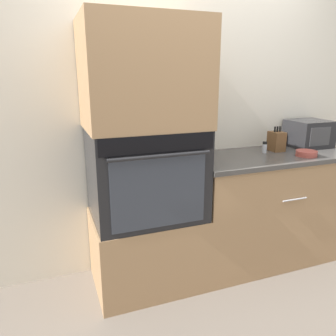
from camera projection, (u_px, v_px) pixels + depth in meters
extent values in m
plane|color=#6B6056|center=(210.00, 292.00, 2.45)|extent=(12.00, 12.00, 0.00)
cube|color=silver|center=(180.00, 115.00, 2.67)|extent=(8.00, 0.05, 2.50)
cube|color=#A87F56|center=(147.00, 249.00, 2.50)|extent=(0.80, 0.60, 0.57)
cube|color=black|center=(146.00, 173.00, 2.34)|extent=(0.77, 0.59, 0.65)
cube|color=black|center=(159.00, 144.00, 2.00)|extent=(0.74, 0.01, 0.11)
cube|color=#33E54C|center=(159.00, 144.00, 1.99)|extent=(0.09, 0.00, 0.03)
cube|color=#333842|center=(159.00, 192.00, 2.08)|extent=(0.63, 0.01, 0.48)
cylinder|color=black|center=(161.00, 156.00, 1.99)|extent=(0.66, 0.02, 0.02)
cube|color=#A87F56|center=(144.00, 75.00, 2.15)|extent=(0.80, 0.60, 0.70)
cube|color=#A87F56|center=(267.00, 209.00, 2.83)|extent=(1.38, 0.60, 0.90)
cube|color=#474442|center=(272.00, 156.00, 2.70)|extent=(1.40, 0.63, 0.03)
cylinder|color=#B7B7BC|center=(295.00, 199.00, 2.49)|extent=(0.22, 0.01, 0.01)
cube|color=#232326|center=(309.00, 133.00, 2.94)|extent=(0.34, 0.31, 0.24)
cube|color=#3D3D3F|center=(320.00, 137.00, 2.79)|extent=(0.21, 0.01, 0.16)
cube|color=brown|center=(276.00, 141.00, 2.78)|extent=(0.10, 0.13, 0.16)
cylinder|color=black|center=(275.00, 129.00, 2.74)|extent=(0.02, 0.02, 0.04)
cylinder|color=black|center=(277.00, 129.00, 2.75)|extent=(0.02, 0.02, 0.04)
cylinder|color=black|center=(280.00, 129.00, 2.76)|extent=(0.02, 0.02, 0.04)
cylinder|color=#B24C42|center=(306.00, 153.00, 2.61)|extent=(0.17, 0.17, 0.04)
cylinder|color=silver|center=(264.00, 148.00, 2.72)|extent=(0.04, 0.04, 0.07)
cylinder|color=black|center=(265.00, 143.00, 2.71)|extent=(0.04, 0.04, 0.02)
cylinder|color=silver|center=(283.00, 141.00, 2.97)|extent=(0.05, 0.05, 0.09)
cylinder|color=black|center=(284.00, 135.00, 2.95)|extent=(0.04, 0.04, 0.02)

